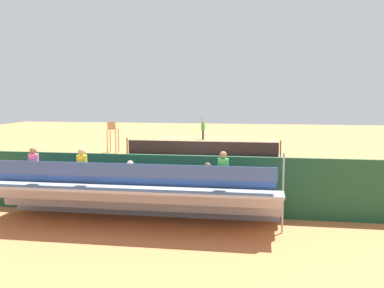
# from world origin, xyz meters

# --- Properties ---
(ground_plane) EXTENTS (60.00, 60.00, 0.00)m
(ground_plane) POSITION_xyz_m (0.00, 0.00, 0.00)
(ground_plane) COLOR #D17542
(court_line_markings) EXTENTS (10.10, 22.20, 0.01)m
(court_line_markings) POSITION_xyz_m (0.00, -0.04, 0.00)
(court_line_markings) COLOR white
(court_line_markings) RESTS_ON ground
(tennis_net) EXTENTS (10.30, 0.10, 1.07)m
(tennis_net) POSITION_xyz_m (0.00, 0.00, 0.50)
(tennis_net) COLOR black
(tennis_net) RESTS_ON ground
(backdrop_wall) EXTENTS (18.00, 0.16, 2.00)m
(backdrop_wall) POSITION_xyz_m (0.00, 14.00, 1.00)
(backdrop_wall) COLOR #1E4C2D
(backdrop_wall) RESTS_ON ground
(bleacher_stand) EXTENTS (9.06, 2.40, 2.48)m
(bleacher_stand) POSITION_xyz_m (0.02, 15.38, 0.95)
(bleacher_stand) COLOR #9EA0A5
(bleacher_stand) RESTS_ON ground
(umpire_chair) EXTENTS (0.67, 0.67, 2.14)m
(umpire_chair) POSITION_xyz_m (6.20, -0.24, 1.31)
(umpire_chair) COLOR #A88456
(umpire_chair) RESTS_ON ground
(courtside_bench) EXTENTS (1.80, 0.40, 0.93)m
(courtside_bench) POSITION_xyz_m (-3.02, 13.27, 0.56)
(courtside_bench) COLOR #9E754C
(courtside_bench) RESTS_ON ground
(equipment_bag) EXTENTS (0.90, 0.36, 0.36)m
(equipment_bag) POSITION_xyz_m (-1.01, 13.40, 0.18)
(equipment_bag) COLOR #334C8C
(equipment_bag) RESTS_ON ground
(tennis_player) EXTENTS (0.40, 0.55, 1.93)m
(tennis_player) POSITION_xyz_m (1.20, -9.57, 1.02)
(tennis_player) COLOR navy
(tennis_player) RESTS_ON ground
(tennis_racket) EXTENTS (0.57, 0.31, 0.03)m
(tennis_racket) POSITION_xyz_m (2.33, -9.97, 0.01)
(tennis_racket) COLOR black
(tennis_racket) RESTS_ON ground
(tennis_ball_near) EXTENTS (0.07, 0.07, 0.07)m
(tennis_ball_near) POSITION_xyz_m (0.52, -6.71, 0.03)
(tennis_ball_near) COLOR #CCDB33
(tennis_ball_near) RESTS_ON ground
(tennis_ball_far) EXTENTS (0.07, 0.07, 0.07)m
(tennis_ball_far) POSITION_xyz_m (2.68, -8.89, 0.03)
(tennis_ball_far) COLOR #CCDB33
(tennis_ball_far) RESTS_ON ground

